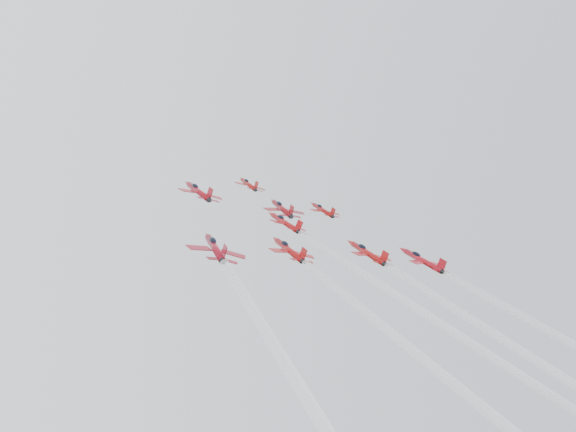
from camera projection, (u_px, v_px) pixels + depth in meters
jet_lead at (248, 184)px, 162.54m from camera, size 8.89×11.42×7.07m
jet_row2_left at (198, 191)px, 139.81m from camera, size 10.63×13.66×8.45m
jet_row2_center at (282, 208)px, 146.05m from camera, size 10.10×12.98×8.03m
jet_row2_right at (323, 210)px, 156.93m from camera, size 8.53×10.96×6.78m
jet_center at (425, 324)px, 96.51m from camera, size 9.40×89.26×51.35m
jet_rear_farleft at (401, 431)px, 63.50m from camera, size 10.23×97.21×55.93m
jet_rear_left at (464, 388)px, 77.71m from camera, size 9.34×88.76×51.06m
jet_rear_right at (564, 382)px, 88.92m from camera, size 9.89×93.98×54.07m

